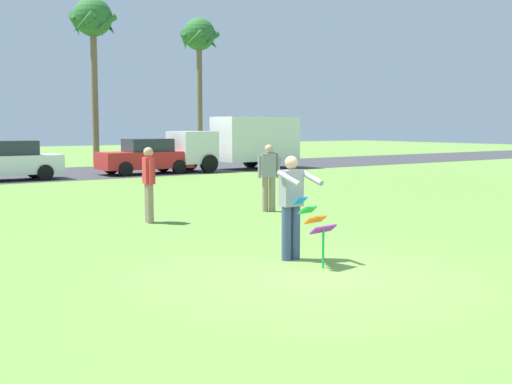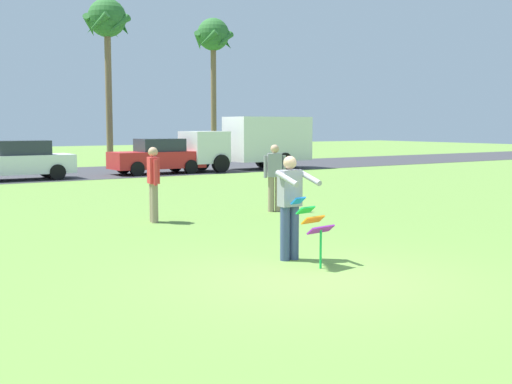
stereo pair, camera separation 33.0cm
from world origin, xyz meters
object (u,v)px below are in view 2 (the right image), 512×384
parked_truck_white_box (254,141)px  palm_tree_centre_far (107,25)px  parked_car_white (20,161)px  parked_car_red (158,157)px  kite_held (313,222)px  person_kite_flyer (290,203)px  person_walker_far (153,182)px  person_walker_near (275,176)px  palm_tree_far_left (213,41)px

parked_truck_white_box → palm_tree_centre_far: bearing=119.4°
parked_car_white → parked_car_red: 6.08m
kite_held → parked_car_white: (0.35, 19.29, 0.05)m
person_kite_flyer → parked_truck_white_box: (11.70, 18.68, 0.46)m
parked_car_white → palm_tree_centre_far: size_ratio=0.46×
person_kite_flyer → palm_tree_centre_far: palm_tree_centre_far is taller
parked_car_red → parked_truck_white_box: parked_truck_white_box is taller
parked_car_red → person_walker_far: person_walker_far is taller
person_kite_flyer → person_walker_near: bearing=57.0°
palm_tree_centre_far → parked_car_white: bearing=-131.1°
parked_car_white → parked_truck_white_box: parked_truck_white_box is taller
person_walker_far → parked_truck_white_box: bearing=49.0°
parked_truck_white_box → palm_tree_far_left: palm_tree_far_left is taller
parked_car_white → parked_car_red: (6.08, 0.00, 0.00)m
palm_tree_far_left → person_kite_flyer: bearing=-117.9°
parked_truck_white_box → parked_car_red: bearing=-180.0°
kite_held → parked_car_red: (6.43, 19.29, 0.05)m
parked_truck_white_box → person_walker_far: size_ratio=3.89×
parked_car_red → parked_car_white: bearing=-180.0°
palm_tree_far_left → palm_tree_centre_far: bearing=-162.3°
person_walker_near → person_kite_flyer: bearing=-123.0°
parked_car_white → palm_tree_far_left: bearing=34.8°
person_kite_flyer → parked_car_white: (0.34, 18.68, -0.18)m
kite_held → parked_car_red: bearing=71.6°
parked_car_red → person_walker_near: size_ratio=2.45×
person_walker_near → person_walker_far: size_ratio=1.00×
parked_truck_white_box → parked_car_white: bearing=-180.0°
palm_tree_centre_far → palm_tree_far_left: 8.68m
kite_held → person_walker_far: 5.75m
kite_held → person_walker_far: (-0.06, 5.75, 0.21)m
parked_truck_white_box → person_walker_near: (-8.39, -13.57, -0.48)m
parked_car_white → person_walker_near: (2.98, -13.57, 0.16)m
parked_car_white → parked_car_red: bearing=0.0°
person_kite_flyer → parked_truck_white_box: 22.05m
person_kite_flyer → palm_tree_centre_far: bearing=74.8°
kite_held → parked_truck_white_box: (11.72, 19.29, 0.69)m
palm_tree_far_left → parked_truck_white_box: bearing=-109.8°
palm_tree_far_left → parked_car_white: bearing=-145.2°
parked_car_red → person_walker_far: 15.02m
person_kite_flyer → palm_tree_centre_far: 28.37m
kite_held → palm_tree_centre_far: (7.25, 27.21, 6.95)m
parked_truck_white_box → person_walker_far: 17.96m
palm_tree_centre_far → person_walker_far: size_ratio=5.28×
palm_tree_centre_far → person_walker_near: palm_tree_centre_far is taller
parked_car_white → palm_tree_centre_far: (6.90, 7.92, 6.90)m
parked_truck_white_box → palm_tree_far_left: bearing=70.2°
parked_truck_white_box → palm_tree_centre_far: 11.04m
parked_car_red → parked_truck_white_box: 5.32m
person_walker_near → parked_car_red: bearing=77.1°
person_kite_flyer → kite_held: person_kite_flyer is taller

